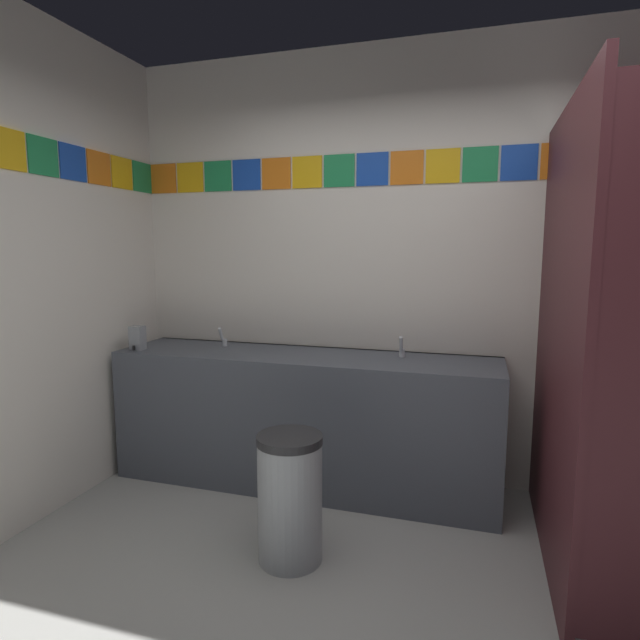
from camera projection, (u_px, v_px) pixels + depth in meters
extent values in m
cube|color=silver|center=(423.00, 268.00, 3.34)|extent=(3.97, 0.08, 2.81)
cube|color=orange|center=(163.00, 179.00, 3.75)|extent=(0.21, 0.01, 0.21)
cube|color=yellow|center=(190.00, 178.00, 3.69)|extent=(0.21, 0.01, 0.21)
cube|color=#1E8C4C|center=(218.00, 176.00, 3.62)|extent=(0.21, 0.01, 0.21)
cube|color=#1947B7|center=(247.00, 175.00, 3.56)|extent=(0.21, 0.01, 0.21)
cube|color=orange|center=(276.00, 174.00, 3.50)|extent=(0.21, 0.01, 0.21)
cube|color=yellow|center=(307.00, 172.00, 3.43)|extent=(0.21, 0.01, 0.21)
cube|color=#1E8C4C|center=(339.00, 171.00, 3.37)|extent=(0.21, 0.01, 0.21)
cube|color=#1947B7|center=(372.00, 169.00, 3.31)|extent=(0.21, 0.01, 0.21)
cube|color=orange|center=(407.00, 168.00, 3.24)|extent=(0.21, 0.01, 0.21)
cube|color=yellow|center=(443.00, 166.00, 3.18)|extent=(0.21, 0.01, 0.21)
cube|color=#1E8C4C|center=(480.00, 164.00, 3.11)|extent=(0.21, 0.01, 0.21)
cube|color=#1947B7|center=(519.00, 163.00, 3.05)|extent=(0.21, 0.01, 0.21)
cube|color=orange|center=(560.00, 161.00, 2.99)|extent=(0.21, 0.01, 0.21)
cube|color=yellow|center=(602.00, 159.00, 2.92)|extent=(0.21, 0.01, 0.21)
cube|color=yellow|center=(9.00, 149.00, 2.64)|extent=(0.01, 0.21, 0.21)
cube|color=#1E8C4C|center=(43.00, 156.00, 2.85)|extent=(0.01, 0.21, 0.21)
cube|color=#1947B7|center=(73.00, 163.00, 3.05)|extent=(0.01, 0.21, 0.21)
cube|color=orange|center=(99.00, 168.00, 3.26)|extent=(0.01, 0.21, 0.21)
cube|color=yellow|center=(122.00, 173.00, 3.47)|extent=(0.01, 0.21, 0.21)
cube|color=#1E8C4C|center=(142.00, 177.00, 3.68)|extent=(0.01, 0.21, 0.21)
cube|color=#4C515B|center=(304.00, 419.00, 3.36)|extent=(2.46, 0.59, 0.86)
cube|color=#4C515B|center=(316.00, 352.00, 3.57)|extent=(2.46, 0.03, 0.08)
cylinder|color=white|center=(215.00, 358.00, 3.46)|extent=(0.34, 0.34, 0.10)
cylinder|color=white|center=(398.00, 370.00, 3.10)|extent=(0.34, 0.34, 0.10)
cylinder|color=silver|center=(225.00, 343.00, 3.58)|extent=(0.04, 0.04, 0.05)
cylinder|color=silver|center=(221.00, 334.00, 3.52)|extent=(0.02, 0.06, 0.09)
cylinder|color=silver|center=(402.00, 353.00, 3.22)|extent=(0.04, 0.04, 0.05)
cylinder|color=silver|center=(401.00, 343.00, 3.17)|extent=(0.02, 0.06, 0.09)
cube|color=gray|center=(137.00, 338.00, 3.45)|extent=(0.09, 0.07, 0.16)
cylinder|color=black|center=(134.00, 348.00, 3.41)|extent=(0.02, 0.02, 0.03)
cube|color=#471E23|center=(559.00, 340.00, 2.46)|extent=(0.04, 1.41, 2.19)
cylinder|color=silver|center=(596.00, 342.00, 1.79)|extent=(0.02, 0.02, 0.10)
cylinder|color=#999EA3|center=(290.00, 502.00, 2.53)|extent=(0.32, 0.32, 0.60)
cylinder|color=#262628|center=(290.00, 439.00, 2.48)|extent=(0.32, 0.32, 0.04)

